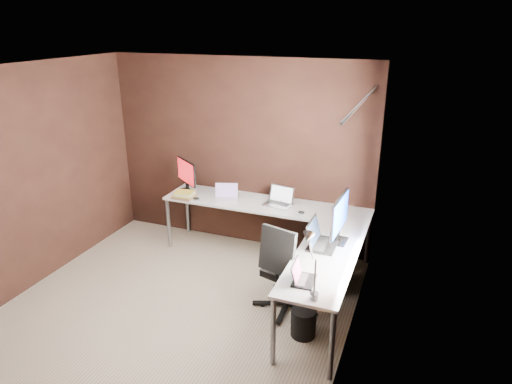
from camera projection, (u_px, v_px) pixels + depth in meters
room at (202, 201)px, 4.39m from camera, size 3.60×3.60×2.50m
desk at (282, 226)px, 5.29m from camera, size 2.65×2.25×0.73m
drawer_pedestal at (332, 259)px, 5.32m from camera, size 0.42×0.50×0.60m
monitor_left at (186, 174)px, 6.12m from camera, size 0.42×0.32×0.44m
monitor_right at (340, 217)px, 4.70m from camera, size 0.16×0.62×0.50m
laptop_white at (226, 196)px, 5.91m from camera, size 0.35×0.29×0.20m
laptop_silver at (279, 201)px, 5.74m from camera, size 0.38×0.30×0.23m
laptop_black_big at (319, 240)px, 4.70m from camera, size 0.29×0.40×0.26m
laptop_black_small at (301, 277)px, 4.06m from camera, size 0.21×0.28×0.18m
book_stack at (184, 195)px, 5.95m from camera, size 0.28×0.23×0.09m
mouse_left at (196, 198)px, 5.90m from camera, size 0.10×0.09×0.04m
mouse_corner at (301, 212)px, 5.48m from camera, size 0.10×0.08×0.03m
desk_lamp at (310, 256)px, 3.76m from camera, size 0.19×0.22×0.57m
office_chair at (285, 284)px, 4.83m from camera, size 0.56×0.58×1.00m
wastebasket at (303, 323)px, 4.46m from camera, size 0.26×0.26×0.29m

